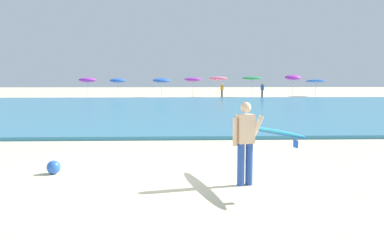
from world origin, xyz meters
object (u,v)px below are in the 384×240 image
object	(u,v)px
beach_umbrella_3	(193,79)
surfer_with_board	(256,136)
beach_umbrella_4	(218,79)
beach_umbrella_7	(316,81)
beach_ball	(54,167)
beach_umbrella_2	(161,80)
beach_umbrella_6	(293,78)
beach_umbrella_1	(118,81)
beachgoer_near_row_mid	(222,90)
beachgoer_near_row_left	(262,90)
beach_umbrella_5	(252,78)
beach_umbrella_0	(88,80)

from	to	relation	value
beach_umbrella_3	surfer_with_board	bearing A→B (deg)	-90.30
beach_umbrella_4	surfer_with_board	bearing A→B (deg)	-94.66
beach_umbrella_7	beach_ball	xyz separation A→B (m)	(-18.92, -37.06, -1.60)
beach_umbrella_2	beach_umbrella_6	distance (m)	14.51
beach_umbrella_1	beach_umbrella_6	xyz separation A→B (m)	(19.10, 0.77, 0.33)
beach_ball	beach_umbrella_3	bearing A→B (deg)	82.54
beach_umbrella_4	beach_ball	xyz separation A→B (m)	(-7.50, -35.94, -1.90)
beachgoer_near_row_mid	beach_umbrella_6	bearing A→B (deg)	4.77
beach_umbrella_7	beachgoer_near_row_mid	distance (m)	11.45
beachgoer_near_row_left	beach_ball	world-z (taller)	beachgoer_near_row_left
surfer_with_board	beach_umbrella_7	world-z (taller)	beach_umbrella_7
beachgoer_near_row_mid	beach_umbrella_4	bearing A→B (deg)	101.40
beach_umbrella_7	beach_ball	size ratio (longest dim) A/B	7.25
beach_umbrella_5	beachgoer_near_row_mid	distance (m)	4.09
beach_umbrella_2	beachgoer_near_row_mid	size ratio (longest dim) A/B	1.37
surfer_with_board	beach_ball	xyz separation A→B (m)	(-4.48, 1.07, -0.87)
beachgoer_near_row_left	beach_umbrella_4	bearing A→B (deg)	157.88
beach_umbrella_4	beach_umbrella_6	bearing A→B (deg)	-5.11
beach_umbrella_6	beach_umbrella_7	distance (m)	3.74
beach_umbrella_1	beach_umbrella_6	size ratio (longest dim) A/B	0.82
beachgoer_near_row_left	beach_ball	size ratio (longest dim) A/B	4.99
surfer_with_board	beach_umbrella_4	size ratio (longest dim) A/B	1.21
beach_umbrella_6	beach_umbrella_7	bearing A→B (deg)	29.81
beachgoer_near_row_left	beach_umbrella_0	bearing A→B (deg)	178.98
beachgoer_near_row_left	beachgoer_near_row_mid	size ratio (longest dim) A/B	1.00
beach_umbrella_5	beach_umbrella_3	bearing A→B (deg)	-176.63
surfer_with_board	beach_umbrella_0	size ratio (longest dim) A/B	1.28
beach_umbrella_5	beach_ball	xyz separation A→B (m)	(-11.34, -36.12, -1.95)
surfer_with_board	beachgoer_near_row_mid	size ratio (longest dim) A/B	1.79
beach_umbrella_7	beachgoer_near_row_left	xyz separation A→B (m)	(-6.84, -2.98, -0.92)
beach_umbrella_3	beachgoer_near_row_left	bearing A→B (deg)	-12.55
surfer_with_board	beachgoer_near_row_mid	distance (m)	35.77
beach_umbrella_7	beach_umbrella_5	bearing A→B (deg)	-172.98
beach_umbrella_0	beachgoer_near_row_mid	distance (m)	14.40
beach_umbrella_5	beachgoer_near_row_left	distance (m)	2.51
beachgoer_near_row_left	beach_umbrella_5	bearing A→B (deg)	109.88
beach_umbrella_3	beach_umbrella_7	distance (m)	14.31
surfer_with_board	beach_umbrella_1	bearing A→B (deg)	102.52
beach_umbrella_5	beach_umbrella_1	bearing A→B (deg)	-173.50
surfer_with_board	beach_umbrella_1	size ratio (longest dim) A/B	1.34
beach_umbrella_1	beachgoer_near_row_left	world-z (taller)	beach_umbrella_1
beach_umbrella_1	beach_umbrella_7	distance (m)	22.48
beach_umbrella_4	beach_umbrella_6	distance (m)	8.23
beach_umbrella_0	surfer_with_board	bearing A→B (deg)	-72.68
surfer_with_board	beach_umbrella_3	distance (m)	36.81
beachgoer_near_row_left	beachgoer_near_row_mid	bearing A→B (deg)	173.80
beach_umbrella_0	beachgoer_near_row_mid	bearing A→B (deg)	0.54
beach_umbrella_0	beachgoer_near_row_mid	xyz separation A→B (m)	(14.36, 0.14, -1.07)
beach_umbrella_0	beach_umbrella_2	xyz separation A→B (m)	(7.78, 1.49, -0.05)
beach_umbrella_1	beach_umbrella_5	bearing A→B (deg)	6.50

